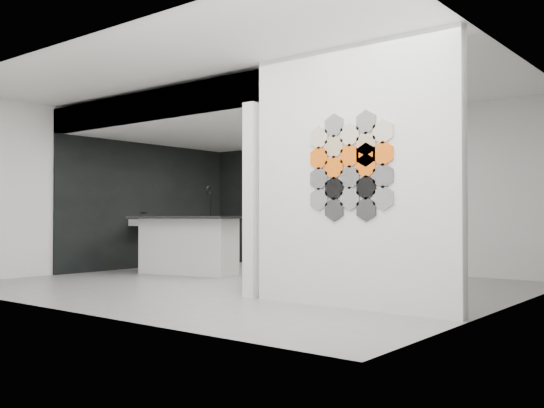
{
  "coord_description": "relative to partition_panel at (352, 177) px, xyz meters",
  "views": [
    {
      "loc": [
        5.57,
        -6.57,
        0.99
      ],
      "look_at": [
        0.1,
        0.3,
        1.15
      ],
      "focal_mm": 40.0,
      "sensor_mm": 36.0,
      "label": 1
    }
  ],
  "objects": [
    {
      "name": "floor",
      "position": [
        -2.23,
        1.0,
        -1.4
      ],
      "size": [
        7.0,
        6.0,
        0.01
      ],
      "primitive_type": "cube",
      "color": "slate"
    },
    {
      "name": "partition_panel",
      "position": [
        0.0,
        0.0,
        0.0
      ],
      "size": [
        2.45,
        0.15,
        2.8
      ],
      "primitive_type": "cube",
      "color": "silver",
      "rests_on": "floor"
    },
    {
      "name": "bay_clad_back",
      "position": [
        -3.52,
        3.97,
        -0.22
      ],
      "size": [
        4.4,
        0.04,
        2.35
      ],
      "primitive_type": "cube",
      "color": "black",
      "rests_on": "floor"
    },
    {
      "name": "bay_clad_left",
      "position": [
        -5.7,
        2.0,
        -0.22
      ],
      "size": [
        0.04,
        4.0,
        2.35
      ],
      "primitive_type": "cube",
      "color": "black",
      "rests_on": "floor"
    },
    {
      "name": "bulkhead",
      "position": [
        -3.52,
        2.0,
        1.15
      ],
      "size": [
        4.4,
        4.0,
        0.4
      ],
      "primitive_type": "cube",
      "color": "silver",
      "rests_on": "corner_column"
    },
    {
      "name": "corner_column",
      "position": [
        -1.41,
        0.0,
        -0.22
      ],
      "size": [
        0.16,
        0.16,
        2.35
      ],
      "primitive_type": "cube",
      "color": "silver",
      "rests_on": "floor"
    },
    {
      "name": "fascia_beam",
      "position": [
        -3.52,
        0.08,
        1.15
      ],
      "size": [
        4.4,
        0.16,
        0.4
      ],
      "primitive_type": "cube",
      "color": "silver",
      "rests_on": "corner_column"
    },
    {
      "name": "wall_basin",
      "position": [
        -5.46,
        1.8,
        -0.55
      ],
      "size": [
        0.4,
        0.6,
        0.12
      ],
      "primitive_type": "cube",
      "color": "silver",
      "rests_on": "bay_clad_left"
    },
    {
      "name": "display_shelf",
      "position": [
        -3.43,
        3.87,
        -0.1
      ],
      "size": [
        3.0,
        0.15,
        0.04
      ],
      "primitive_type": "cube",
      "color": "black",
      "rests_on": "bay_clad_back"
    },
    {
      "name": "kitchen_island",
      "position": [
        -4.08,
        1.5,
        -0.9
      ],
      "size": [
        1.97,
        1.19,
        1.48
      ],
      "rotation": [
        0.0,
        0.0,
        0.22
      ],
      "color": "silver",
      "rests_on": "floor"
    },
    {
      "name": "stockpot",
      "position": [
        -4.47,
        3.87,
        -0.0
      ],
      "size": [
        0.19,
        0.19,
        0.16
      ],
      "primitive_type": "cylinder",
      "rotation": [
        0.0,
        0.0,
        -0.01
      ],
      "color": "black",
      "rests_on": "display_shelf"
    },
    {
      "name": "kettle",
      "position": [
        -2.46,
        3.87,
        0.0
      ],
      "size": [
        0.23,
        0.23,
        0.17
      ],
      "primitive_type": "ellipsoid",
      "rotation": [
        0.0,
        0.0,
        0.2
      ],
      "color": "black",
      "rests_on": "display_shelf"
    },
    {
      "name": "glass_bowl",
      "position": [
        -2.08,
        3.87,
        -0.03
      ],
      "size": [
        0.15,
        0.15,
        0.1
      ],
      "primitive_type": "cylinder",
      "rotation": [
        0.0,
        0.0,
        0.06
      ],
      "color": "gray",
      "rests_on": "display_shelf"
    },
    {
      "name": "glass_vase",
      "position": [
        -2.08,
        3.87,
        -0.0
      ],
      "size": [
        0.13,
        0.13,
        0.16
      ],
      "primitive_type": "cylinder",
      "rotation": [
        0.0,
        0.0,
        -0.15
      ],
      "color": "gray",
      "rests_on": "display_shelf"
    },
    {
      "name": "bottle_dark",
      "position": [
        -3.77,
        3.87,
        -0.01
      ],
      "size": [
        0.07,
        0.07,
        0.14
      ],
      "primitive_type": "cylinder",
      "rotation": [
        0.0,
        0.0,
        -0.37
      ],
      "color": "black",
      "rests_on": "display_shelf"
    },
    {
      "name": "utensil_cup",
      "position": [
        -4.43,
        3.87,
        -0.02
      ],
      "size": [
        0.12,
        0.12,
        0.11
      ],
      "primitive_type": "cylinder",
      "rotation": [
        0.0,
        0.0,
        -0.41
      ],
      "color": "black",
      "rests_on": "display_shelf"
    },
    {
      "name": "hex_tile_cluster",
      "position": [
        0.03,
        -0.09,
        0.1
      ],
      "size": [
        1.04,
        0.02,
        1.16
      ],
      "color": "silver",
      "rests_on": "partition_panel"
    }
  ]
}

